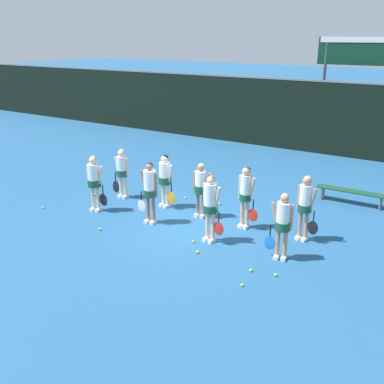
# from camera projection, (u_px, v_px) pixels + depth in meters

# --- Properties ---
(ground_plane) EXTENTS (140.00, 140.00, 0.00)m
(ground_plane) POSITION_uv_depth(u_px,v_px,m) (190.00, 223.00, 12.65)
(ground_plane) COLOR #235684
(fence_windscreen) EXTENTS (60.00, 0.08, 3.21)m
(fence_windscreen) POSITION_uv_depth(u_px,v_px,m) (311.00, 116.00, 19.89)
(fence_windscreen) COLOR black
(fence_windscreen) RESTS_ON ground_plane
(scoreboard) EXTENTS (4.15, 0.15, 4.96)m
(scoreboard) POSITION_uv_depth(u_px,v_px,m) (364.00, 62.00, 19.76)
(scoreboard) COLOR #515156
(scoreboard) RESTS_ON ground_plane
(bench_courtside) EXTENTS (2.17, 0.39, 0.43)m
(bench_courtside) POSITION_uv_depth(u_px,v_px,m) (352.00, 192.00, 14.02)
(bench_courtside) COLOR #19472D
(bench_courtside) RESTS_ON ground_plane
(player_0) EXTENTS (0.69, 0.40, 1.70)m
(player_0) POSITION_uv_depth(u_px,v_px,m) (94.00, 179.00, 13.24)
(player_0) COLOR beige
(player_0) RESTS_ON ground_plane
(player_1) EXTENTS (0.67, 0.40, 1.76)m
(player_1) POSITION_uv_depth(u_px,v_px,m) (150.00, 187.00, 12.37)
(player_1) COLOR #8C664C
(player_1) RESTS_ON ground_plane
(player_2) EXTENTS (0.65, 0.37, 1.76)m
(player_2) POSITION_uv_depth(u_px,v_px,m) (211.00, 203.00, 11.22)
(player_2) COLOR beige
(player_2) RESTS_ON ground_plane
(player_3) EXTENTS (0.64, 0.36, 1.63)m
(player_3) POSITION_uv_depth(u_px,v_px,m) (283.00, 221.00, 10.35)
(player_3) COLOR tan
(player_3) RESTS_ON ground_plane
(player_4) EXTENTS (0.66, 0.39, 1.62)m
(player_4) POSITION_uv_depth(u_px,v_px,m) (122.00, 169.00, 14.38)
(player_4) COLOR beige
(player_4) RESTS_ON ground_plane
(player_5) EXTENTS (0.66, 0.40, 1.65)m
(player_5) POSITION_uv_depth(u_px,v_px,m) (165.00, 176.00, 13.57)
(player_5) COLOR beige
(player_5) RESTS_ON ground_plane
(player_6) EXTENTS (0.67, 0.38, 1.60)m
(player_6) POSITION_uv_depth(u_px,v_px,m) (201.00, 186.00, 12.83)
(player_6) COLOR #8C664C
(player_6) RESTS_ON ground_plane
(player_7) EXTENTS (0.61, 0.32, 1.74)m
(player_7) POSITION_uv_depth(u_px,v_px,m) (246.00, 192.00, 12.05)
(player_7) COLOR tan
(player_7) RESTS_ON ground_plane
(player_8) EXTENTS (0.63, 0.35, 1.72)m
(player_8) POSITION_uv_depth(u_px,v_px,m) (305.00, 203.00, 11.31)
(player_8) COLOR tan
(player_8) RESTS_ON ground_plane
(tennis_ball_0) EXTENTS (0.07, 0.07, 0.07)m
(tennis_ball_0) POSITION_uv_depth(u_px,v_px,m) (277.00, 213.00, 13.31)
(tennis_ball_0) COLOR #CCE033
(tennis_ball_0) RESTS_ON ground_plane
(tennis_ball_1) EXTENTS (0.06, 0.06, 0.06)m
(tennis_ball_1) POSITION_uv_depth(u_px,v_px,m) (276.00, 275.00, 9.86)
(tennis_ball_1) COLOR #CCE033
(tennis_ball_1) RESTS_ON ground_plane
(tennis_ball_2) EXTENTS (0.07, 0.07, 0.07)m
(tennis_ball_2) POSITION_uv_depth(u_px,v_px,m) (185.00, 198.00, 14.54)
(tennis_ball_2) COLOR #CCE033
(tennis_ball_2) RESTS_ON ground_plane
(tennis_ball_3) EXTENTS (0.07, 0.07, 0.07)m
(tennis_ball_3) POSITION_uv_depth(u_px,v_px,m) (251.00, 270.00, 10.05)
(tennis_ball_3) COLOR #CCE033
(tennis_ball_3) RESTS_ON ground_plane
(tennis_ball_4) EXTENTS (0.07, 0.07, 0.07)m
(tennis_ball_4) POSITION_uv_depth(u_px,v_px,m) (100.00, 229.00, 12.20)
(tennis_ball_4) COLOR #CCE033
(tennis_ball_4) RESTS_ON ground_plane
(tennis_ball_5) EXTENTS (0.07, 0.07, 0.07)m
(tennis_ball_5) POSITION_uv_depth(u_px,v_px,m) (43.00, 208.00, 13.70)
(tennis_ball_5) COLOR #CCE033
(tennis_ball_5) RESTS_ON ground_plane
(tennis_ball_6) EXTENTS (0.07, 0.07, 0.07)m
(tennis_ball_6) POSITION_uv_depth(u_px,v_px,m) (95.00, 194.00, 14.86)
(tennis_ball_6) COLOR #CCE033
(tennis_ball_6) RESTS_ON ground_plane
(tennis_ball_7) EXTENTS (0.07, 0.07, 0.07)m
(tennis_ball_7) POSITION_uv_depth(u_px,v_px,m) (198.00, 252.00, 10.90)
(tennis_ball_7) COLOR #CCE033
(tennis_ball_7) RESTS_ON ground_plane
(tennis_ball_8) EXTENTS (0.07, 0.07, 0.07)m
(tennis_ball_8) POSITION_uv_depth(u_px,v_px,m) (193.00, 242.00, 11.45)
(tennis_ball_8) COLOR #CCE033
(tennis_ball_8) RESTS_ON ground_plane
(tennis_ball_9) EXTENTS (0.07, 0.07, 0.07)m
(tennis_ball_9) POSITION_uv_depth(u_px,v_px,m) (147.00, 192.00, 15.09)
(tennis_ball_9) COLOR #CCE033
(tennis_ball_9) RESTS_ON ground_plane
(tennis_ball_10) EXTENTS (0.06, 0.06, 0.06)m
(tennis_ball_10) POSITION_uv_depth(u_px,v_px,m) (242.00, 285.00, 9.46)
(tennis_ball_10) COLOR #CCE033
(tennis_ball_10) RESTS_ON ground_plane
(tennis_ball_11) EXTENTS (0.07, 0.07, 0.07)m
(tennis_ball_11) POSITION_uv_depth(u_px,v_px,m) (220.00, 204.00, 14.04)
(tennis_ball_11) COLOR #CCE033
(tennis_ball_11) RESTS_ON ground_plane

